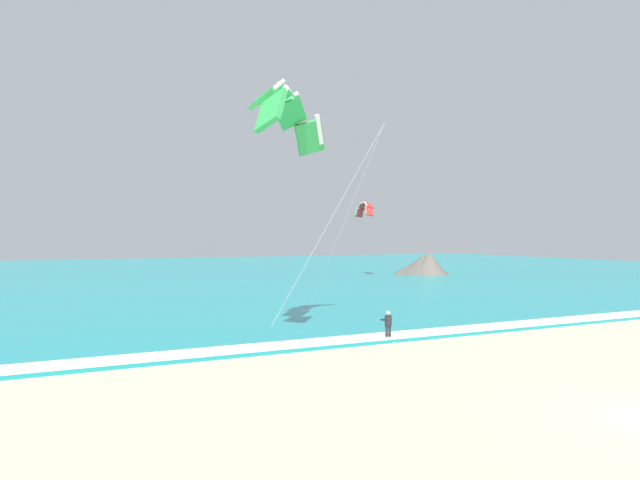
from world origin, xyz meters
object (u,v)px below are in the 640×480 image
surfboard (388,341)px  kite_distant (365,208)px  kitesurfer (388,324)px  kite_primary (285,111)px

surfboard → kite_distant: 47.94m
surfboard → kitesurfer: size_ratio=0.83×
kitesurfer → kite_distant: size_ratio=0.29×
kitesurfer → kite_distant: (22.04, 41.41, 8.88)m
surfboard → kite_primary: (-4.69, 3.73, 13.08)m
surfboard → kite_primary: bearing=141.5°
kitesurfer → kite_primary: (-4.69, 3.71, 12.17)m
surfboard → kite_distant: (22.04, 41.43, 9.79)m
surfboard → kite_distant: size_ratio=0.24×
surfboard → kite_primary: 14.39m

